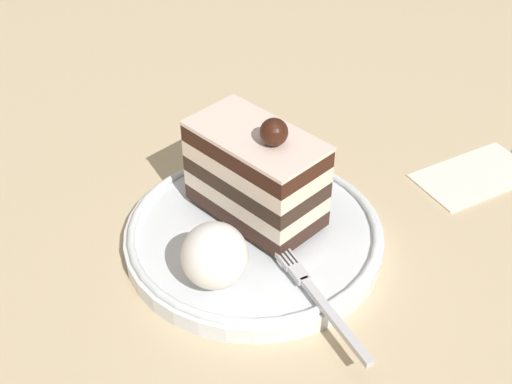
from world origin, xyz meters
TOP-DOWN VIEW (x-y plane):
  - ground_plane at (0.00, 0.00)m, footprint 2.40×2.40m
  - dessert_plate at (-0.00, 0.01)m, footprint 0.20×0.20m
  - cake_slice at (-0.02, 0.01)m, footprint 0.09×0.12m
  - whipped_cream_dollop at (0.06, 0.01)m, footprint 0.05×0.05m
  - fork at (0.05, 0.08)m, footprint 0.09×0.10m
  - folded_napkin at (-0.15, 0.16)m, footprint 0.12×0.11m

SIDE VIEW (x-z plane):
  - ground_plane at x=0.00m, z-range 0.00..0.00m
  - folded_napkin at x=-0.15m, z-range 0.00..0.00m
  - dessert_plate at x=0.00m, z-range 0.00..0.02m
  - fork at x=0.05m, z-range 0.02..0.02m
  - whipped_cream_dollop at x=0.06m, z-range 0.02..0.07m
  - cake_slice at x=-0.02m, z-range 0.01..0.10m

